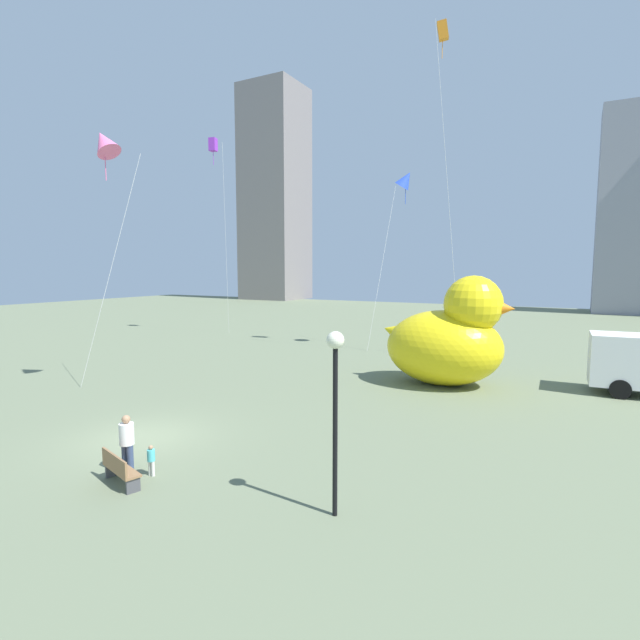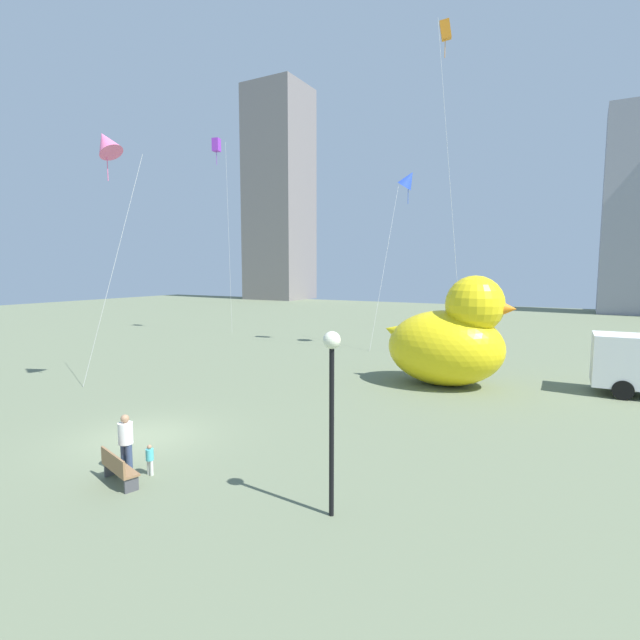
{
  "view_description": "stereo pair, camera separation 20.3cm",
  "coord_description": "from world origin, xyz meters",
  "px_view_note": "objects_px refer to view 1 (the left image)",
  "views": [
    {
      "loc": [
        13.23,
        -11.34,
        5.91
      ],
      "look_at": [
        4.36,
        5.03,
        3.92
      ],
      "focal_mm": 26.88,
      "sensor_mm": 36.0,
      "label": 1
    },
    {
      "loc": [
        13.41,
        -11.24,
        5.91
      ],
      "look_at": [
        4.36,
        5.03,
        3.92
      ],
      "focal_mm": 26.88,
      "sensor_mm": 36.0,
      "label": 2
    }
  ],
  "objects_px": {
    "park_bench": "(119,468)",
    "person_adult": "(127,441)",
    "lamppost": "(335,382)",
    "kite_purple": "(213,146)",
    "kite_pink": "(104,143)",
    "giant_inflatable_duck": "(448,339)",
    "person_child": "(151,459)",
    "kite_orange": "(443,34)",
    "kite_blue": "(406,180)"
  },
  "relations": [
    {
      "from": "giant_inflatable_duck",
      "to": "kite_orange",
      "type": "xyz_separation_m",
      "value": [
        -2.82,
        8.09,
        18.53
      ]
    },
    {
      "from": "lamppost",
      "to": "kite_purple",
      "type": "distance_m",
      "value": 35.98
    },
    {
      "from": "kite_pink",
      "to": "kite_blue",
      "type": "bearing_deg",
      "value": 65.26
    },
    {
      "from": "person_adult",
      "to": "lamppost",
      "type": "distance_m",
      "value": 6.87
    },
    {
      "from": "park_bench",
      "to": "kite_blue",
      "type": "distance_m",
      "value": 27.3
    },
    {
      "from": "person_adult",
      "to": "person_child",
      "type": "height_order",
      "value": "person_adult"
    },
    {
      "from": "person_adult",
      "to": "person_child",
      "type": "distance_m",
      "value": 0.92
    },
    {
      "from": "kite_orange",
      "to": "kite_blue",
      "type": "bearing_deg",
      "value": 162.69
    },
    {
      "from": "giant_inflatable_duck",
      "to": "kite_blue",
      "type": "relative_size",
      "value": 0.52
    },
    {
      "from": "person_adult",
      "to": "kite_purple",
      "type": "bearing_deg",
      "value": 125.58
    },
    {
      "from": "lamppost",
      "to": "kite_orange",
      "type": "distance_m",
      "value": 28.82
    },
    {
      "from": "giant_inflatable_duck",
      "to": "kite_pink",
      "type": "height_order",
      "value": "kite_pink"
    },
    {
      "from": "person_child",
      "to": "kite_pink",
      "type": "distance_m",
      "value": 15.39
    },
    {
      "from": "lamppost",
      "to": "kite_orange",
      "type": "xyz_separation_m",
      "value": [
        -3.63,
        22.51,
        17.63
      ]
    },
    {
      "from": "giant_inflatable_duck",
      "to": "kite_pink",
      "type": "bearing_deg",
      "value": -146.4
    },
    {
      "from": "kite_purple",
      "to": "kite_blue",
      "type": "bearing_deg",
      "value": -0.79
    },
    {
      "from": "kite_blue",
      "to": "kite_orange",
      "type": "relative_size",
      "value": 0.59
    },
    {
      "from": "person_child",
      "to": "kite_purple",
      "type": "relative_size",
      "value": 0.05
    },
    {
      "from": "giant_inflatable_duck",
      "to": "kite_purple",
      "type": "relative_size",
      "value": 0.39
    },
    {
      "from": "person_adult",
      "to": "giant_inflatable_duck",
      "type": "distance_m",
      "value": 16.17
    },
    {
      "from": "kite_pink",
      "to": "kite_blue",
      "type": "xyz_separation_m",
      "value": [
        8.29,
        17.99,
        0.5
      ]
    },
    {
      "from": "kite_purple",
      "to": "giant_inflatable_duck",
      "type": "bearing_deg",
      "value": -21.71
    },
    {
      "from": "park_bench",
      "to": "giant_inflatable_duck",
      "type": "height_order",
      "value": "giant_inflatable_duck"
    },
    {
      "from": "person_adult",
      "to": "kite_pink",
      "type": "xyz_separation_m",
      "value": [
        -8.07,
        6.0,
        10.69
      ]
    },
    {
      "from": "person_adult",
      "to": "giant_inflatable_duck",
      "type": "height_order",
      "value": "giant_inflatable_duck"
    },
    {
      "from": "giant_inflatable_duck",
      "to": "kite_blue",
      "type": "xyz_separation_m",
      "value": [
        -5.4,
        8.89,
        9.75
      ]
    },
    {
      "from": "kite_pink",
      "to": "kite_purple",
      "type": "relative_size",
      "value": 0.72
    },
    {
      "from": "person_adult",
      "to": "kite_pink",
      "type": "distance_m",
      "value": 14.68
    },
    {
      "from": "park_bench",
      "to": "person_adult",
      "type": "bearing_deg",
      "value": 125.36
    },
    {
      "from": "park_bench",
      "to": "kite_pink",
      "type": "relative_size",
      "value": 0.13
    },
    {
      "from": "person_child",
      "to": "kite_blue",
      "type": "relative_size",
      "value": 0.07
    },
    {
      "from": "person_adult",
      "to": "kite_purple",
      "type": "distance_m",
      "value": 33.62
    },
    {
      "from": "person_adult",
      "to": "lamppost",
      "type": "height_order",
      "value": "lamppost"
    },
    {
      "from": "person_child",
      "to": "kite_blue",
      "type": "bearing_deg",
      "value": 91.38
    },
    {
      "from": "person_adult",
      "to": "kite_purple",
      "type": "xyz_separation_m",
      "value": [
        -17.33,
        24.23,
        15.59
      ]
    },
    {
      "from": "person_adult",
      "to": "kite_orange",
      "type": "distance_m",
      "value": 30.72
    },
    {
      "from": "park_bench",
      "to": "kite_purple",
      "type": "bearing_deg",
      "value": 125.57
    },
    {
      "from": "giant_inflatable_duck",
      "to": "lamppost",
      "type": "xyz_separation_m",
      "value": [
        0.81,
        -14.41,
        0.89
      ]
    },
    {
      "from": "lamppost",
      "to": "kite_pink",
      "type": "relative_size",
      "value": 0.36
    },
    {
      "from": "park_bench",
      "to": "giant_inflatable_duck",
      "type": "relative_size",
      "value": 0.24
    },
    {
      "from": "person_child",
      "to": "giant_inflatable_duck",
      "type": "distance_m",
      "value": 15.81
    },
    {
      "from": "giant_inflatable_duck",
      "to": "kite_orange",
      "type": "bearing_deg",
      "value": 109.22
    },
    {
      "from": "kite_orange",
      "to": "park_bench",
      "type": "bearing_deg",
      "value": -95.51
    },
    {
      "from": "park_bench",
      "to": "person_child",
      "type": "relative_size",
      "value": 1.82
    },
    {
      "from": "person_adult",
      "to": "kite_blue",
      "type": "relative_size",
      "value": 0.13
    },
    {
      "from": "person_adult",
      "to": "kite_pink",
      "type": "bearing_deg",
      "value": 143.37
    },
    {
      "from": "kite_purple",
      "to": "kite_orange",
      "type": "bearing_deg",
      "value": -2.97
    },
    {
      "from": "person_child",
      "to": "kite_pink",
      "type": "xyz_separation_m",
      "value": [
        -8.86,
        5.84,
        11.14
      ]
    },
    {
      "from": "lamppost",
      "to": "kite_pink",
      "type": "xyz_separation_m",
      "value": [
        -14.49,
        5.32,
        8.36
      ]
    },
    {
      "from": "giant_inflatable_duck",
      "to": "kite_pink",
      "type": "distance_m",
      "value": 18.85
    }
  ]
}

